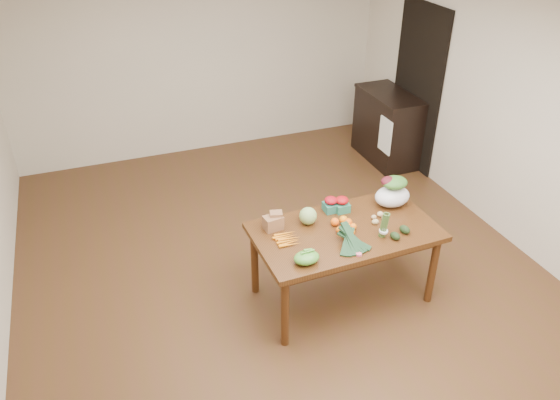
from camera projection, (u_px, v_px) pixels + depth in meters
name	position (u px, v px, depth m)	size (l,w,h in m)	color
floor	(279.00, 269.00, 5.47)	(6.00, 6.00, 0.00)	#50301B
room_walls	(279.00, 148.00, 4.77)	(5.02, 6.02, 2.70)	beige
dining_table	(343.00, 264.00, 4.95)	(1.60, 0.89, 0.75)	#502C12
doorway_dark	(417.00, 88.00, 6.95)	(0.02, 1.00, 2.10)	black
cabinet	(387.00, 127.00, 7.33)	(0.52, 1.02, 0.94)	black
dish_towel	(385.00, 136.00, 6.90)	(0.02, 0.28, 0.45)	white
paper_bag	(273.00, 221.00, 4.72)	(0.21, 0.18, 0.15)	brown
cabbage	(308.00, 216.00, 4.79)	(0.16, 0.16, 0.16)	#9CC571
strawberry_basket_a	(331.00, 206.00, 4.98)	(0.13, 0.13, 0.11)	#B30B21
strawberry_basket_b	(342.00, 205.00, 4.98)	(0.13, 0.13, 0.12)	#BA0C16
orange_a	(335.00, 222.00, 4.79)	(0.07, 0.07, 0.07)	#FF620F
orange_b	(343.00, 220.00, 4.82)	(0.07, 0.07, 0.07)	orange
orange_c	(348.00, 222.00, 4.78)	(0.07, 0.07, 0.07)	#DF580D
mandarin_cluster	(348.00, 228.00, 4.68)	(0.18, 0.18, 0.09)	#FF610F
carrots	(287.00, 239.00, 4.61)	(0.22, 0.22, 0.03)	orange
snap_pea_bag	(307.00, 258.00, 4.33)	(0.21, 0.16, 0.10)	#459532
kale_bunch	(353.00, 241.00, 4.47)	(0.32, 0.40, 0.16)	#16331A
asparagus_bundle	(384.00, 225.00, 4.59)	(0.08, 0.08, 0.25)	#5E833C
potato_a	(375.00, 222.00, 4.82)	(0.05, 0.05, 0.04)	tan
potato_b	(376.00, 222.00, 4.82)	(0.06, 0.05, 0.05)	#D0BF78
potato_c	(380.00, 214.00, 4.92)	(0.06, 0.05, 0.05)	#DEC480
potato_d	(374.00, 217.00, 4.88)	(0.05, 0.04, 0.04)	tan
potato_e	(384.00, 218.00, 4.87)	(0.06, 0.05, 0.05)	tan
avocado_a	(395.00, 236.00, 4.61)	(0.07, 0.10, 0.07)	black
avocado_b	(405.00, 230.00, 4.69)	(0.07, 0.11, 0.07)	black
salad_bag	(393.00, 193.00, 5.03)	(0.34, 0.26, 0.26)	white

